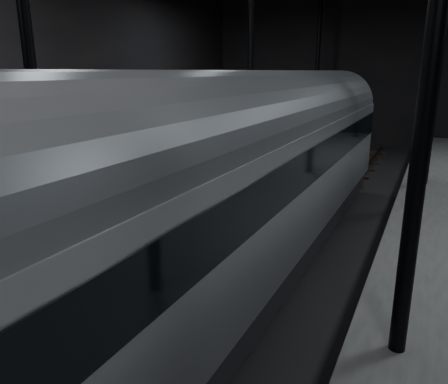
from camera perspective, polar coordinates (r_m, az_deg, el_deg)
The scene contains 6 objects.
ground at distance 12.64m, azimuth 5.17°, elevation -9.57°, with size 44.00×44.00×0.00m, color black.
platform_left at distance 16.44m, azimuth -20.05°, elevation -2.60°, with size 9.00×43.80×1.00m, color #4E4E4C.
tactile_strip at distance 13.65m, azimuth -7.61°, elevation -3.17°, with size 0.50×43.80×0.01m, color #856018.
track at distance 12.62m, azimuth 5.17°, elevation -9.29°, with size 2.40×43.00×0.24m.
train at distance 11.44m, azimuth 5.00°, elevation 3.24°, with size 2.94×19.62×5.25m.
woman at distance 15.06m, azimuth -8.07°, elevation 2.08°, with size 0.65×0.43×1.78m, color #93735A.
Camera 1 is at (3.95, -10.76, 5.35)m, focal length 35.00 mm.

